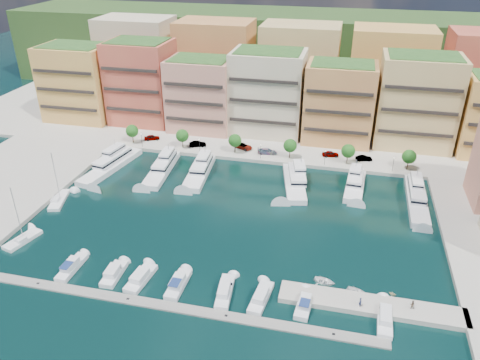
{
  "coord_description": "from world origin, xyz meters",
  "views": [
    {
      "loc": [
        21.84,
        -87.06,
        57.77
      ],
      "look_at": [
        -0.48,
        7.9,
        6.0
      ],
      "focal_mm": 35.0,
      "sensor_mm": 36.0,
      "label": 1
    }
  ],
  "objects_px": {
    "car_0": "(152,137)",
    "lamppost_2": "(261,149)",
    "tender_3": "(392,294)",
    "tree_4": "(348,151)",
    "lamppost_3": "(325,155)",
    "yacht_0": "(112,164)",
    "cruiser_3": "(141,278)",
    "tree_0": "(132,131)",
    "yacht_1": "(162,167)",
    "car_2": "(243,146)",
    "car_4": "(330,154)",
    "yacht_5": "(355,184)",
    "lamppost_0": "(142,138)",
    "car_5": "(364,158)",
    "yacht_2": "(200,170)",
    "yacht_4": "(295,181)",
    "sailboat_0": "(23,240)",
    "car_3": "(267,151)",
    "cruiser_5": "(225,292)",
    "cruiser_4": "(178,284)",
    "lamppost_1": "(199,143)",
    "yacht_6": "(416,197)",
    "person_0": "(360,302)",
    "tender_0": "(324,281)",
    "tree_5": "(409,157)",
    "sailboat_1": "(59,201)",
    "cruiser_1": "(72,267)",
    "tree_3": "(290,146)",
    "tree_2": "(235,141)",
    "cruiser_7": "(304,305)",
    "person_1": "(412,304)",
    "cruiser_2": "(114,274)",
    "tender_2": "(357,292)",
    "cruiser_6": "(261,298)",
    "tree_1": "(182,136)",
    "lamppost_4": "(394,162)",
    "car_1": "(198,144)"
  },
  "relations": [
    {
      "from": "yacht_6",
      "to": "person_0",
      "type": "height_order",
      "value": "yacht_6"
    },
    {
      "from": "car_1",
      "to": "car_2",
      "type": "relative_size",
      "value": 0.89
    },
    {
      "from": "tree_0",
      "to": "yacht_5",
      "type": "relative_size",
      "value": 0.34
    },
    {
      "from": "tree_0",
      "to": "yacht_1",
      "type": "height_order",
      "value": "tree_0"
    },
    {
      "from": "car_2",
      "to": "car_4",
      "type": "height_order",
      "value": "car_4"
    },
    {
      "from": "car_1",
      "to": "car_3",
      "type": "xyz_separation_m",
      "value": [
        21.17,
        -0.34,
        -0.02
      ]
    },
    {
      "from": "tender_2",
      "to": "lamppost_2",
      "type": "bearing_deg",
      "value": 49.14
    },
    {
      "from": "tree_5",
      "to": "yacht_5",
      "type": "height_order",
      "value": "tree_5"
    },
    {
      "from": "lamppost_2",
      "to": "person_1",
      "type": "xyz_separation_m",
      "value": [
        36.58,
        -52.94,
        -2.0
      ]
    },
    {
      "from": "car_4",
      "to": "person_0",
      "type": "bearing_deg",
      "value": 175.06
    },
    {
      "from": "sailboat_0",
      "to": "car_3",
      "type": "distance_m",
      "value": 68.3
    },
    {
      "from": "yacht_2",
      "to": "yacht_4",
      "type": "xyz_separation_m",
      "value": [
        25.61,
        -0.12,
        -0.12
      ]
    },
    {
      "from": "yacht_1",
      "to": "cruiser_3",
      "type": "distance_m",
      "value": 45.62
    },
    {
      "from": "tree_3",
      "to": "tree_2",
      "type": "bearing_deg",
      "value": 180.0
    },
    {
      "from": "yacht_0",
      "to": "cruiser_3",
      "type": "distance_m",
      "value": 50.64
    },
    {
      "from": "yacht_2",
      "to": "sailboat_1",
      "type": "distance_m",
      "value": 36.28
    },
    {
      "from": "cruiser_5",
      "to": "car_0",
      "type": "height_order",
      "value": "car_0"
    },
    {
      "from": "lamppost_0",
      "to": "car_5",
      "type": "xyz_separation_m",
      "value": [
        64.56,
        5.15,
        -2.08
      ]
    },
    {
      "from": "yacht_4",
      "to": "cruiser_2",
      "type": "relative_size",
      "value": 2.78
    },
    {
      "from": "lamppost_3",
      "to": "person_0",
      "type": "height_order",
      "value": "lamppost_3"
    },
    {
      "from": "cruiser_4",
      "to": "car_5",
      "type": "bearing_deg",
      "value": 61.48
    },
    {
      "from": "tree_3",
      "to": "car_2",
      "type": "xyz_separation_m",
      "value": [
        -14.24,
        3.2,
        -2.96
      ]
    },
    {
      "from": "lamppost_2",
      "to": "tree_2",
      "type": "bearing_deg",
      "value": 163.96
    },
    {
      "from": "tender_3",
      "to": "tree_0",
      "type": "bearing_deg",
      "value": 76.93
    },
    {
      "from": "car_0",
      "to": "lamppost_2",
      "type": "bearing_deg",
      "value": -123.66
    },
    {
      "from": "person_0",
      "to": "person_1",
      "type": "relative_size",
      "value": 1.09
    },
    {
      "from": "cruiser_6",
      "to": "cruiser_7",
      "type": "distance_m",
      "value": 7.7
    },
    {
      "from": "tender_2",
      "to": "lamppost_3",
      "type": "bearing_deg",
      "value": 31.16
    },
    {
      "from": "sailboat_1",
      "to": "cruiser_1",
      "type": "bearing_deg",
      "value": -53.01
    },
    {
      "from": "lamppost_2",
      "to": "cruiser_3",
      "type": "height_order",
      "value": "lamppost_2"
    },
    {
      "from": "tree_3",
      "to": "cruiser_4",
      "type": "relative_size",
      "value": 0.69
    },
    {
      "from": "sailboat_1",
      "to": "person_0",
      "type": "relative_size",
      "value": 7.29
    },
    {
      "from": "lamppost_0",
      "to": "cruiser_5",
      "type": "relative_size",
      "value": 0.46
    },
    {
      "from": "tender_2",
      "to": "person_0",
      "type": "relative_size",
      "value": 2.14
    },
    {
      "from": "cruiser_6",
      "to": "tree_0",
      "type": "bearing_deg",
      "value": 131.25
    },
    {
      "from": "person_0",
      "to": "yacht_4",
      "type": "bearing_deg",
      "value": -0.2
    },
    {
      "from": "tender_0",
      "to": "person_0",
      "type": "height_order",
      "value": "person_0"
    },
    {
      "from": "tree_4",
      "to": "yacht_6",
      "type": "xyz_separation_m",
      "value": [
        17.03,
        -15.36,
        -3.53
      ]
    },
    {
      "from": "tender_3",
      "to": "tree_4",
      "type": "bearing_deg",
      "value": 32.56
    },
    {
      "from": "lamppost_3",
      "to": "yacht_0",
      "type": "height_order",
      "value": "yacht_0"
    },
    {
      "from": "cruiser_5",
      "to": "tender_2",
      "type": "relative_size",
      "value": 2.36
    },
    {
      "from": "lamppost_3",
      "to": "person_1",
      "type": "height_order",
      "value": "lamppost_3"
    },
    {
      "from": "cruiser_7",
      "to": "sailboat_1",
      "type": "xyz_separation_m",
      "value": [
        -61.92,
        22.55,
        -0.26
      ]
    },
    {
      "from": "tree_4",
      "to": "lamppost_4",
      "type": "height_order",
      "value": "tree_4"
    },
    {
      "from": "cruiser_4",
      "to": "lamppost_1",
      "type": "bearing_deg",
      "value": 103.54
    },
    {
      "from": "yacht_0",
      "to": "tender_0",
      "type": "bearing_deg",
      "value": -30.22
    },
    {
      "from": "lamppost_3",
      "to": "yacht_5",
      "type": "height_order",
      "value": "yacht_5"
    },
    {
      "from": "lamppost_4",
      "to": "cruiser_1",
      "type": "distance_m",
      "value": 83.69
    },
    {
      "from": "tree_1",
      "to": "tree_4",
      "type": "relative_size",
      "value": 1.0
    },
    {
      "from": "yacht_0",
      "to": "car_3",
      "type": "distance_m",
      "value": 43.81
    }
  ]
}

